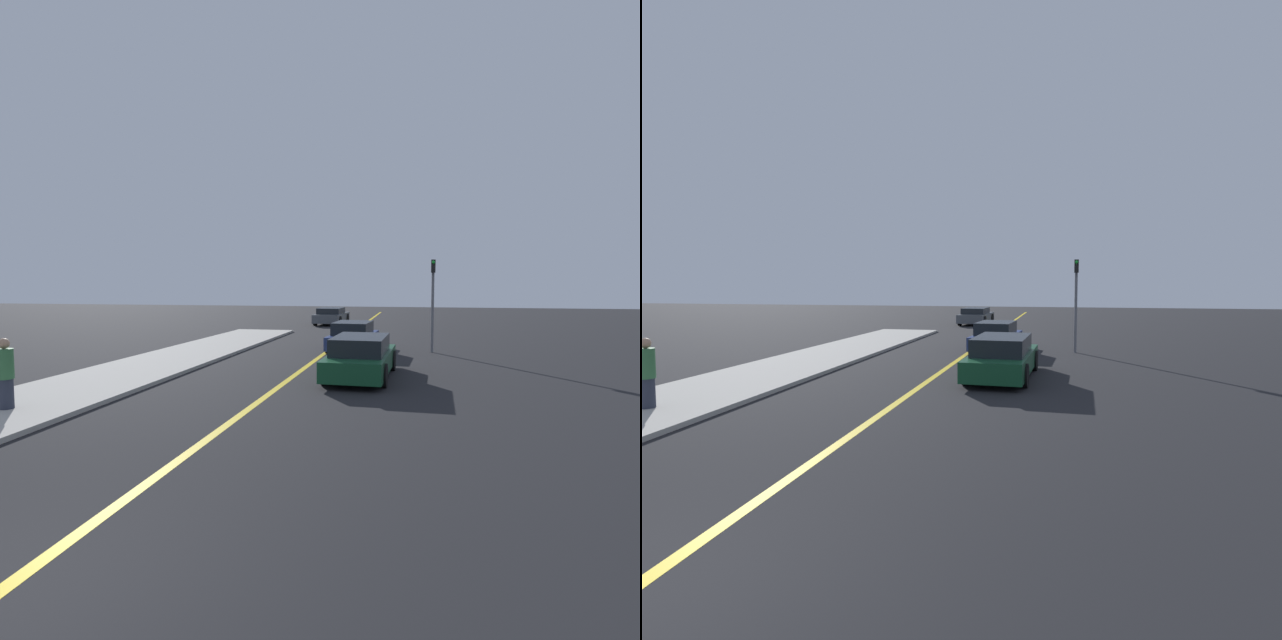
% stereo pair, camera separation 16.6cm
% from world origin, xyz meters
% --- Properties ---
extents(road_center_line, '(0.20, 60.00, 0.01)m').
position_xyz_m(road_center_line, '(0.00, 18.00, 0.00)').
color(road_center_line, gold).
rests_on(road_center_line, ground_plane).
extents(sidewalk_left, '(3.48, 25.83, 0.12)m').
position_xyz_m(sidewalk_left, '(-5.35, 12.91, 0.06)').
color(sidewalk_left, '#ADA89E').
rests_on(sidewalk_left, ground_plane).
extents(car_near_right_lane, '(2.03, 4.68, 1.33)m').
position_xyz_m(car_near_right_lane, '(2.14, 11.94, 0.64)').
color(car_near_right_lane, '#144728').
rests_on(car_near_right_lane, ground_plane).
extents(car_ahead_center, '(2.02, 4.06, 1.29)m').
position_xyz_m(car_ahead_center, '(1.08, 18.09, 0.62)').
color(car_ahead_center, navy).
rests_on(car_ahead_center, ground_plane).
extents(car_far_distant, '(2.11, 4.59, 1.20)m').
position_xyz_m(car_far_distant, '(-2.35, 32.08, 0.60)').
color(car_far_distant, '#4C5156').
rests_on(car_far_distant, ground_plane).
extents(pedestrian_mid_group, '(0.37, 0.37, 1.61)m').
position_xyz_m(pedestrian_mid_group, '(-5.27, 6.00, 0.92)').
color(pedestrian_mid_group, '#282D3D').
rests_on(pedestrian_mid_group, sidewalk_left).
extents(traffic_light, '(0.18, 0.40, 3.96)m').
position_xyz_m(traffic_light, '(4.47, 18.20, 2.44)').
color(traffic_light, slate).
rests_on(traffic_light, ground_plane).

